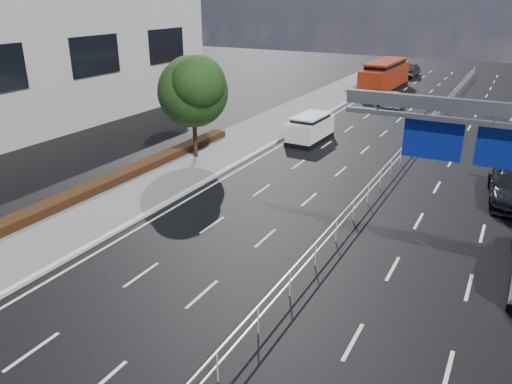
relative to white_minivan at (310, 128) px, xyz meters
The scene contains 8 objects.
median_fence 7.54m from the white_minivan, 21.62° to the right, with size 0.05×85.00×1.02m.
hedge_near 21.24m from the white_minivan, 107.28° to the right, with size 1.00×36.00×0.44m, color black.
near_building 24.46m from the white_minivan, 162.46° to the right, with size 12.00×38.00×10.00m, color beige.
near_tree_back 9.54m from the white_minivan, 124.10° to the right, with size 4.84×4.51×6.69m.
white_minivan is the anchor object (origin of this frame).
red_bus 22.40m from the white_minivan, 91.29° to the left, with size 2.92×11.03×3.27m.
near_car_silver 14.92m from the white_minivan, 81.04° to the left, with size 1.85×4.61×1.57m, color silver.
near_car_dark 33.96m from the white_minivan, 90.41° to the left, with size 1.74×5.00×1.65m, color black.
Camera 1 is at (6.09, -7.54, 10.05)m, focal length 35.00 mm.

